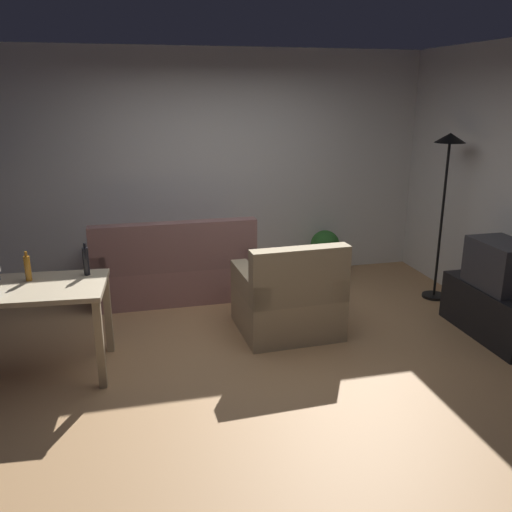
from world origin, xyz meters
TOP-DOWN VIEW (x-y plane):
  - ground_plane at (0.00, 0.00)m, footprint 5.20×4.40m
  - wall_rear at (0.00, 2.20)m, footprint 5.20×0.10m
  - couch at (-0.58, 1.59)m, footprint 1.74×0.84m
  - tv_stand at (2.25, -0.14)m, footprint 0.44×1.10m
  - tv at (2.25, -0.14)m, footprint 0.41×0.60m
  - torchiere_lamp at (2.25, 0.87)m, footprint 0.32×0.32m
  - desk at (-1.85, 0.11)m, footprint 1.25×0.79m
  - potted_plant at (1.32, 1.90)m, footprint 0.36×0.36m
  - armchair at (0.39, 0.38)m, footprint 0.93×0.88m
  - bottle_amber at (-1.84, 0.24)m, footprint 0.05×0.05m
  - bottle_dark at (-1.40, 0.28)m, footprint 0.05×0.05m

SIDE VIEW (x-z plane):
  - ground_plane at x=0.00m, z-range -0.02..0.00m
  - tv_stand at x=2.25m, z-range 0.00..0.48m
  - couch at x=-0.58m, z-range -0.15..0.77m
  - armchair at x=0.39m, z-range -0.14..0.78m
  - potted_plant at x=1.32m, z-range 0.05..0.62m
  - desk at x=-1.85m, z-range 0.27..1.03m
  - tv at x=2.25m, z-range 0.48..0.92m
  - bottle_amber at x=-1.84m, z-range 0.74..0.99m
  - bottle_dark at x=-1.40m, z-range 0.74..1.02m
  - wall_rear at x=0.00m, z-range 0.00..2.70m
  - torchiere_lamp at x=2.25m, z-range 0.51..2.32m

